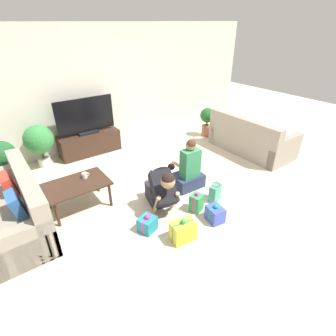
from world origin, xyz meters
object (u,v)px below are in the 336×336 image
(potted_plant_back_left, at_px, (39,141))
(gift_box_d, at_px, (196,203))
(tv_console, at_px, (90,143))
(gift_box_a, at_px, (215,214))
(sofa_right, at_px, (250,139))
(gift_bag_a, at_px, (215,193))
(gift_box_c, at_px, (147,224))
(tv, at_px, (86,118))
(mug, at_px, (85,175))
(gift_box_b, at_px, (183,231))
(person_sitting, at_px, (189,171))
(person_kneeling, at_px, (161,190))
(potted_plant_corner_left, at_px, (3,159))
(sofa_left, at_px, (10,213))
(coffee_table, at_px, (77,186))
(dog, at_px, (163,171))
(potted_plant_corner_right, at_px, (207,119))

(potted_plant_back_left, xyz_separation_m, gift_box_d, (1.54, -2.91, -0.42))
(tv_console, relative_size, gift_box_a, 4.42)
(sofa_right, xyz_separation_m, gift_bag_a, (-1.98, -0.89, -0.14))
(gift_box_c, bearing_deg, tv, 83.79)
(gift_bag_a, bearing_deg, gift_box_c, 177.69)
(gift_box_c, distance_m, mug, 1.29)
(gift_box_b, height_order, gift_box_c, gift_box_b)
(tv, xyz_separation_m, person_sitting, (0.87, -2.37, -0.49))
(person_kneeling, relative_size, gift_box_b, 2.41)
(tv_console, relative_size, gift_box_d, 3.85)
(potted_plant_corner_left, bearing_deg, tv_console, 16.34)
(sofa_left, height_order, gift_bag_a, sofa_left)
(coffee_table, height_order, dog, coffee_table)
(mug, bearing_deg, gift_bag_a, -35.72)
(sofa_right, xyz_separation_m, coffee_table, (-3.84, 0.24, 0.10))
(tv, distance_m, person_sitting, 2.57)
(tv, relative_size, gift_box_d, 3.66)
(gift_box_a, height_order, gift_box_c, gift_box_a)
(gift_box_d, bearing_deg, gift_box_a, -79.54)
(coffee_table, bearing_deg, sofa_right, -3.62)
(person_sitting, bearing_deg, mug, -19.42)
(person_sitting, bearing_deg, gift_bag_a, 101.63)
(gift_box_a, xyz_separation_m, gift_box_d, (-0.06, 0.35, 0.02))
(potted_plant_corner_right, relative_size, gift_bag_a, 2.29)
(potted_plant_corner_left, xyz_separation_m, gift_box_d, (2.23, -2.46, -0.42))
(gift_box_b, distance_m, gift_bag_a, 1.06)
(person_kneeling, height_order, dog, person_kneeling)
(tv_console, xyz_separation_m, potted_plant_back_left, (-1.00, -0.05, 0.33))
(person_kneeling, xyz_separation_m, mug, (-0.85, 0.88, 0.13))
(potted_plant_corner_right, relative_size, mug, 6.01)
(coffee_table, xyz_separation_m, potted_plant_back_left, (-0.11, 1.75, 0.17))
(coffee_table, xyz_separation_m, potted_plant_corner_right, (3.70, 1.01, 0.04))
(tv, bearing_deg, potted_plant_back_left, -177.14)
(coffee_table, relative_size, tv, 0.76)
(potted_plant_corner_left, relative_size, gift_box_d, 2.59)
(gift_box_c, bearing_deg, dog, 45.55)
(person_kneeling, bearing_deg, coffee_table, 156.83)
(coffee_table, bearing_deg, gift_bag_a, -31.46)
(coffee_table, height_order, gift_box_d, coffee_table)
(potted_plant_back_left, distance_m, potted_plant_corner_right, 3.88)
(gift_box_d, bearing_deg, tv, 100.39)
(dog, bearing_deg, gift_box_b, 163.27)
(coffee_table, bearing_deg, gift_box_c, -61.97)
(person_kneeling, bearing_deg, sofa_right, 26.41)
(gift_box_c, distance_m, gift_bag_a, 1.28)
(person_sitting, xyz_separation_m, gift_box_b, (-0.90, -0.96, -0.18))
(gift_bag_a, bearing_deg, potted_plant_back_left, 124.26)
(coffee_table, height_order, potted_plant_corner_right, potted_plant_corner_right)
(coffee_table, relative_size, gift_bag_a, 2.98)
(sofa_left, relative_size, gift_box_c, 6.29)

